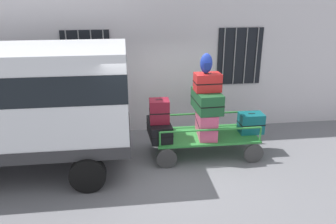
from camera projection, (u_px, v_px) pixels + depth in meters
ground_plane at (167, 165)px, 7.56m from camera, size 40.00×40.00×0.00m
building_wall at (157, 38)px, 8.75m from camera, size 12.00×0.37×5.00m
van at (13, 99)px, 6.77m from camera, size 4.62×2.06×2.65m
luggage_cart at (205, 138)px, 7.96m from camera, size 2.42×1.19×0.50m
cart_railing at (206, 123)px, 7.82m from camera, size 2.30×1.05×0.35m
suitcase_left_bottom at (159, 129)px, 7.73m from camera, size 0.53×0.97×0.38m
suitcase_left_middle at (159, 111)px, 7.55m from camera, size 0.45×0.41×0.53m
suitcase_midleft_bottom at (206, 123)px, 7.80m from camera, size 0.48×0.92×0.61m
suitcase_midleft_middle at (207, 101)px, 7.64m from camera, size 0.58×0.96×0.45m
suitcase_midleft_top at (208, 82)px, 7.50m from camera, size 0.60×0.40×0.41m
suitcase_center_bottom at (251, 123)px, 7.97m from camera, size 0.56×0.41×0.47m
backpack at (206, 63)px, 7.33m from camera, size 0.27×0.22×0.44m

